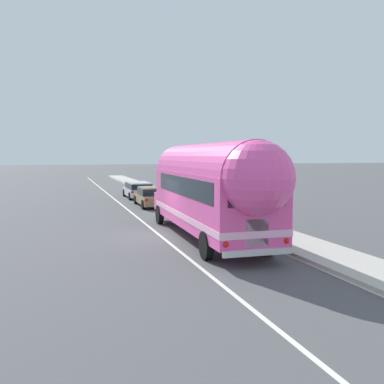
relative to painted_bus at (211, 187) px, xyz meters
name	(u,v)px	position (x,y,z in m)	size (l,w,h in m)	color
ground_plane	(160,236)	(-1.78, 1.72, -2.30)	(300.00, 300.00, 0.00)	#4C4C4F
lane_markings	(145,205)	(-0.11, 13.72, -2.30)	(3.73, 80.00, 0.01)	silver
sidewalk_slab	(194,205)	(3.02, 11.72, -2.23)	(2.40, 90.00, 0.15)	#ADA89E
painted_bus	(211,187)	(0.00, 0.00, 0.00)	(2.81, 12.53, 4.12)	#EA4C9E
car_lead	(151,196)	(0.13, 12.75, -1.56)	(1.97, 4.80, 1.37)	olive
car_second	(138,189)	(0.23, 18.66, -1.50)	(1.99, 4.71, 1.37)	silver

